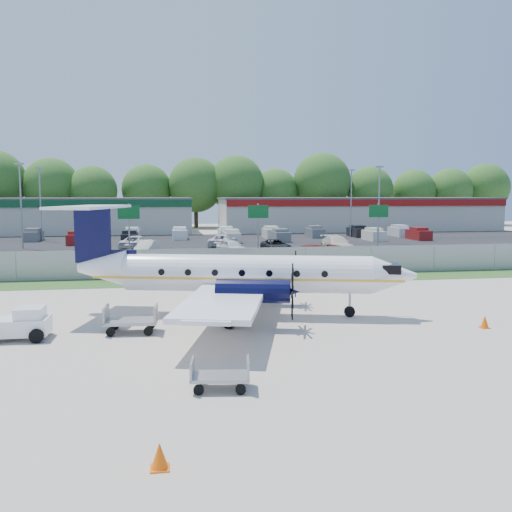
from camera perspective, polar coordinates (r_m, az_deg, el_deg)
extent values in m
plane|color=beige|center=(27.17, 2.09, -6.19)|extent=(170.00, 170.00, 0.00)
cube|color=#2D561E|center=(38.80, -1.46, -2.41)|extent=(170.00, 4.00, 0.02)
cube|color=black|center=(45.68, -2.68, -1.10)|extent=(170.00, 8.00, 0.02)
cube|color=black|center=(66.46, -4.82, 1.19)|extent=(170.00, 32.00, 0.02)
cube|color=gray|center=(40.63, -1.85, -0.61)|extent=(120.00, 0.02, 1.90)
cube|color=gray|center=(40.53, -1.86, 0.76)|extent=(120.00, 0.06, 0.06)
cube|color=gray|center=(40.76, -1.85, -1.94)|extent=(120.00, 0.06, 0.06)
cube|color=beige|center=(90.01, -21.46, 3.68)|extent=(46.00, 12.00, 5.00)
cube|color=#474749|center=(89.95, -21.53, 5.35)|extent=(46.40, 12.40, 0.24)
cube|color=#0F4723|center=(84.00, -22.38, 4.86)|extent=(46.00, 0.20, 1.00)
cube|color=beige|center=(93.46, 10.17, 4.10)|extent=(44.00, 12.00, 5.00)
cube|color=#474749|center=(93.40, 10.20, 5.70)|extent=(44.40, 12.40, 0.24)
cube|color=maroon|center=(87.68, 11.53, 5.24)|extent=(44.00, 0.20, 1.00)
cylinder|color=gray|center=(49.18, -12.56, 2.19)|extent=(0.14, 0.14, 5.00)
cube|color=#0C5923|center=(48.94, -12.61, 4.28)|extent=(1.80, 0.08, 1.10)
cylinder|color=gray|center=(49.80, 0.19, 2.39)|extent=(0.14, 0.14, 5.00)
cube|color=#0C5923|center=(49.57, 0.22, 4.46)|extent=(1.80, 0.08, 1.10)
cylinder|color=gray|center=(52.77, 12.07, 2.47)|extent=(0.14, 0.14, 5.00)
cube|color=#0C5923|center=(52.54, 12.17, 4.42)|extent=(1.80, 0.08, 1.10)
cylinder|color=gray|center=(65.66, -22.44, 4.60)|extent=(0.18, 0.18, 9.00)
cube|color=gray|center=(65.73, -22.60, 8.52)|extent=(0.90, 0.35, 0.18)
cylinder|color=gray|center=(68.83, 12.19, 4.98)|extent=(0.18, 0.18, 9.00)
cube|color=gray|center=(68.89, 12.27, 8.73)|extent=(0.90, 0.35, 0.18)
cylinder|color=gray|center=(75.44, -20.74, 4.82)|extent=(0.18, 0.18, 9.00)
cube|color=gray|center=(75.50, -20.87, 8.23)|extent=(0.90, 0.35, 0.18)
cylinder|color=gray|center=(78.21, 9.48, 5.17)|extent=(0.18, 0.18, 9.00)
cube|color=gray|center=(78.26, 9.54, 8.47)|extent=(0.90, 0.35, 0.18)
cylinder|color=white|center=(27.41, -0.90, -1.76)|extent=(11.89, 4.75, 1.80)
cone|color=white|center=(27.54, 13.63, -1.90)|extent=(2.47, 2.27, 1.80)
cone|color=white|center=(29.03, -15.06, -1.15)|extent=(2.84, 2.36, 1.80)
cube|color=black|center=(27.47, 13.26, -1.21)|extent=(1.14, 1.41, 0.43)
cube|color=white|center=(27.54, -1.88, -2.82)|extent=(7.17, 16.86, 0.21)
cylinder|color=black|center=(24.71, -0.28, -3.53)|extent=(3.37, 1.83, 1.04)
cylinder|color=black|center=(30.11, 0.74, -1.76)|extent=(3.37, 1.83, 1.04)
cube|color=black|center=(29.04, -16.02, 2.02)|extent=(1.78, 0.62, 2.74)
cube|color=white|center=(29.02, -16.28, 4.72)|extent=(3.69, 6.25, 0.13)
cylinder|color=gray|center=(27.55, 9.36, -4.79)|extent=(0.11, 0.11, 1.23)
cylinder|color=black|center=(27.62, 9.34, -5.50)|extent=(0.56, 0.30, 0.53)
cylinder|color=black|center=(25.10, -2.66, -6.53)|extent=(0.68, 0.52, 0.61)
cylinder|color=black|center=(30.43, -1.22, -4.26)|extent=(0.68, 0.52, 0.61)
cube|color=white|center=(25.07, -22.69, -6.50)|extent=(2.42, 1.48, 0.67)
cube|color=white|center=(24.85, -21.66, -5.32)|extent=(1.08, 1.26, 0.48)
cube|color=black|center=(24.75, -20.68, -5.28)|extent=(0.19, 1.06, 0.38)
cylinder|color=black|center=(26.05, -24.12, -6.64)|extent=(0.58, 0.22, 0.58)
cylinder|color=black|center=(24.21, -21.10, -7.46)|extent=(0.58, 0.22, 0.58)
cylinder|color=black|center=(25.64, -20.37, -6.68)|extent=(0.58, 0.22, 0.58)
cube|color=gray|center=(24.77, -12.37, -6.40)|extent=(2.27, 1.47, 0.13)
cube|color=gray|center=(24.85, -14.78, -5.64)|extent=(0.18, 1.31, 0.66)
cube|color=gray|center=(24.59, -9.98, -5.65)|extent=(0.18, 1.31, 0.66)
cylinder|color=black|center=(24.36, -14.33, -7.37)|extent=(0.40, 0.16, 0.39)
cylinder|color=black|center=(25.52, -13.91, -6.74)|extent=(0.40, 0.16, 0.39)
cylinder|color=black|center=(24.17, -10.72, -7.39)|extent=(0.40, 0.16, 0.39)
cylinder|color=black|center=(25.33, -10.46, -6.75)|extent=(0.40, 0.16, 0.39)
cube|color=gray|center=(17.49, -3.60, -11.94)|extent=(1.88, 1.28, 0.11)
cube|color=gray|center=(17.46, -6.40, -11.10)|extent=(0.21, 1.05, 0.53)
cube|color=gray|center=(17.40, -0.81, -11.12)|extent=(0.21, 1.05, 0.53)
cylinder|color=black|center=(17.14, -5.76, -13.18)|extent=(0.33, 0.15, 0.32)
cylinder|color=black|center=(18.05, -5.54, -12.16)|extent=(0.33, 0.15, 0.32)
cylinder|color=black|center=(17.10, -1.54, -13.20)|extent=(0.33, 0.15, 0.32)
cylinder|color=black|center=(18.01, -1.54, -12.18)|extent=(0.33, 0.15, 0.32)
cone|color=#FF5E08|center=(26.99, 21.89, -6.12)|extent=(0.37, 0.37, 0.56)
cube|color=#FF5E08|center=(27.04, 21.87, -6.67)|extent=(0.40, 0.40, 0.03)
cone|color=#FF5E08|center=(13.03, -9.62, -19.08)|extent=(0.39, 0.39, 0.59)
cube|color=#FF5E08|center=(13.15, -9.60, -20.18)|extent=(0.41, 0.41, 0.03)
cone|color=#FF5E08|center=(31.16, 2.40, -4.01)|extent=(0.41, 0.41, 0.61)
cube|color=#FF5E08|center=(31.22, 2.40, -4.53)|extent=(0.43, 0.43, 0.03)
imported|color=maroon|center=(44.04, -21.51, -1.82)|extent=(6.12, 3.30, 1.68)
imported|color=maroon|center=(47.74, 5.11, -0.82)|extent=(5.78, 3.32, 1.58)
imported|color=maroon|center=(55.29, -16.11, -0.07)|extent=(3.31, 5.14, 1.63)
imported|color=beige|center=(55.85, -10.84, 0.12)|extent=(2.45, 4.42, 1.38)
imported|color=silver|center=(55.63, -2.47, 0.21)|extent=(2.95, 4.45, 1.41)
imported|color=black|center=(56.61, 2.03, 0.31)|extent=(2.58, 5.03, 1.36)
imported|color=beige|center=(58.22, 8.04, 0.42)|extent=(2.29, 5.54, 1.60)
imported|color=silver|center=(60.83, -11.79, 0.60)|extent=(3.87, 5.89, 1.51)
imported|color=silver|center=(62.37, -3.31, 0.86)|extent=(3.97, 5.73, 1.46)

